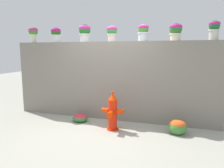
{
  "coord_description": "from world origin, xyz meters",
  "views": [
    {
      "loc": [
        1.71,
        -4.3,
        1.82
      ],
      "look_at": [
        0.09,
        0.86,
        0.98
      ],
      "focal_mm": 33.86,
      "sensor_mm": 36.0,
      "label": 1
    }
  ],
  "objects": [
    {
      "name": "potted_plant_0",
      "position": [
        -2.4,
        1.06,
        2.37
      ],
      "size": [
        0.27,
        0.27,
        0.45
      ],
      "color": "beige",
      "rests_on": "stone_wall"
    },
    {
      "name": "potted_plant_1",
      "position": [
        -1.63,
        1.05,
        2.31
      ],
      "size": [
        0.29,
        0.29,
        0.41
      ],
      "color": "silver",
      "rests_on": "stone_wall"
    },
    {
      "name": "fire_hydrant",
      "position": [
        0.29,
        0.24,
        0.42
      ],
      "size": [
        0.53,
        0.42,
        0.91
      ],
      "color": "red",
      "rests_on": "ground"
    },
    {
      "name": "potted_plant_6",
      "position": [
        2.44,
        1.06,
        2.34
      ],
      "size": [
        0.25,
        0.25,
        0.44
      ],
      "color": "beige",
      "rests_on": "stone_wall"
    },
    {
      "name": "flower_bush_left",
      "position": [
        1.75,
        0.42,
        0.17
      ],
      "size": [
        0.41,
        0.37,
        0.33
      ],
      "color": "#427F37",
      "rests_on": "ground"
    },
    {
      "name": "potted_plant_2",
      "position": [
        -0.76,
        1.09,
        2.36
      ],
      "size": [
        0.32,
        0.32,
        0.47
      ],
      "color": "silver",
      "rests_on": "stone_wall"
    },
    {
      "name": "stone_wall",
      "position": [
        0.0,
        1.06,
        1.04
      ],
      "size": [
        5.55,
        0.31,
        2.07
      ],
      "primitive_type": "cube",
      "color": "gray",
      "rests_on": "ground"
    },
    {
      "name": "potted_plant_3",
      "position": [
        0.03,
        1.03,
        2.32
      ],
      "size": [
        0.28,
        0.28,
        0.41
      ],
      "color": "beige",
      "rests_on": "stone_wall"
    },
    {
      "name": "potted_plant_5",
      "position": [
        1.61,
        1.02,
        2.31
      ],
      "size": [
        0.3,
        0.3,
        0.41
      ],
      "color": "beige",
      "rests_on": "stone_wall"
    },
    {
      "name": "potted_plant_4",
      "position": [
        0.84,
        1.04,
        2.31
      ],
      "size": [
        0.28,
        0.28,
        0.42
      ],
      "color": "silver",
      "rests_on": "stone_wall"
    },
    {
      "name": "ground_plane",
      "position": [
        0.0,
        0.0,
        0.0
      ],
      "size": [
        24.0,
        24.0,
        0.0
      ],
      "primitive_type": "plane",
      "color": "#9E9C8F"
    },
    {
      "name": "flower_bush_right",
      "position": [
        -0.69,
        0.53,
        0.1
      ],
      "size": [
        0.4,
        0.36,
        0.2
      ],
      "color": "#327537",
      "rests_on": "ground"
    }
  ]
}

